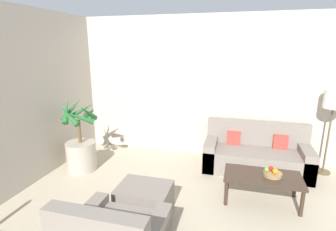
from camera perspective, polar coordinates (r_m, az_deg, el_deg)
wall_back at (r=5.06m, az=17.85°, el=5.34°), size 8.20×0.06×2.70m
potted_palm at (r=4.84m, az=-18.46°, el=-6.57°), size 0.66×0.72×1.28m
sofa_loveseat at (r=4.91m, az=18.56°, el=-8.14°), size 1.76×0.77×0.82m
floor_lamp at (r=5.02m, az=32.37°, el=2.18°), size 0.32×0.32×1.45m
coffee_table at (r=3.96m, az=19.89°, el=-12.80°), size 1.04×0.56×0.39m
fruit_bowl at (r=3.96m, az=21.80°, el=-11.77°), size 0.25×0.25×0.05m
apple_red at (r=3.99m, az=21.52°, el=-10.65°), size 0.06×0.06×0.06m
apple_green at (r=3.92m, az=20.66°, el=-10.98°), size 0.07×0.07×0.07m
orange_fruit at (r=3.90m, az=22.31°, el=-11.16°), size 0.08×0.08×0.08m
ottoman at (r=3.58m, az=-5.15°, el=-17.77°), size 0.67×0.52×0.39m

